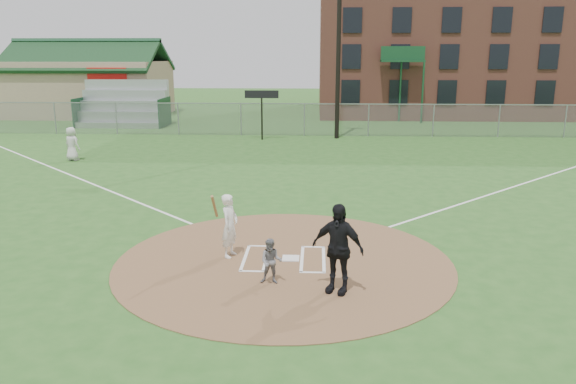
{
  "coord_description": "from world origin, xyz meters",
  "views": [
    {
      "loc": [
        0.78,
        -13.21,
        5.09
      ],
      "look_at": [
        0.0,
        2.0,
        1.3
      ],
      "focal_mm": 35.0,
      "sensor_mm": 36.0,
      "label": 1
    }
  ],
  "objects_px": {
    "home_plate": "(291,258)",
    "ondeck_player": "(72,144)",
    "umpire": "(338,248)",
    "catcher": "(271,261)",
    "batter_at_plate": "(230,225)"
  },
  "relations": [
    {
      "from": "umpire",
      "to": "home_plate",
      "type": "bearing_deg",
      "value": 143.23
    },
    {
      "from": "home_plate",
      "to": "catcher",
      "type": "distance_m",
      "value": 1.68
    },
    {
      "from": "catcher",
      "to": "umpire",
      "type": "bearing_deg",
      "value": -11.05
    },
    {
      "from": "ondeck_player",
      "to": "batter_at_plate",
      "type": "relative_size",
      "value": 0.91
    },
    {
      "from": "home_plate",
      "to": "umpire",
      "type": "bearing_deg",
      "value": -60.51
    },
    {
      "from": "home_plate",
      "to": "catcher",
      "type": "relative_size",
      "value": 0.41
    },
    {
      "from": "catcher",
      "to": "ondeck_player",
      "type": "bearing_deg",
      "value": 130.34
    },
    {
      "from": "umpire",
      "to": "catcher",
      "type": "bearing_deg",
      "value": -170.82
    },
    {
      "from": "catcher",
      "to": "home_plate",
      "type": "bearing_deg",
      "value": 80.17
    },
    {
      "from": "umpire",
      "to": "ondeck_player",
      "type": "distance_m",
      "value": 19.26
    },
    {
      "from": "home_plate",
      "to": "ondeck_player",
      "type": "distance_m",
      "value": 17.09
    },
    {
      "from": "umpire",
      "to": "batter_at_plate",
      "type": "height_order",
      "value": "umpire"
    },
    {
      "from": "catcher",
      "to": "ondeck_player",
      "type": "distance_m",
      "value": 18.05
    },
    {
      "from": "catcher",
      "to": "umpire",
      "type": "height_order",
      "value": "umpire"
    },
    {
      "from": "ondeck_player",
      "to": "home_plate",
      "type": "bearing_deg",
      "value": 152.96
    }
  ]
}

